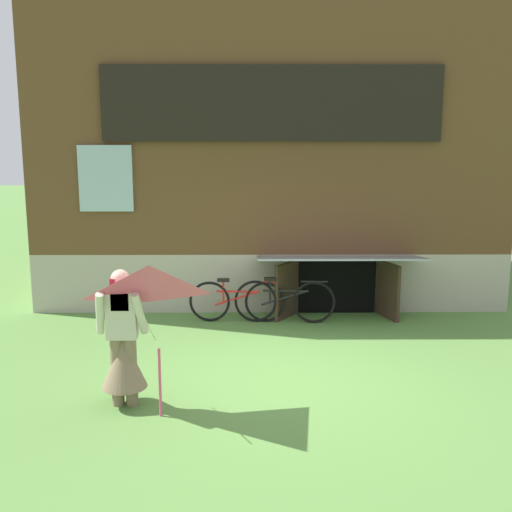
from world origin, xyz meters
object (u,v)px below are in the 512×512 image
Objects in this scene: kite at (150,311)px; bicycle_red at (237,301)px; person at (123,349)px; bicycle_black at (284,301)px.

bicycle_red is (0.80, 3.90, -0.94)m from kite.
person is at bearing 124.00° from kite.
kite is at bearing -108.17° from bicycle_black.
kite reaches higher than bicycle_black.
kite is 1.00× the size of bicycle_red.
kite is 4.26m from bicycle_black.
bicycle_black is (2.00, 3.23, -0.30)m from person.
kite is (0.42, -0.62, 0.63)m from person.
bicycle_black is 0.78m from bicycle_red.
person is 0.98m from kite.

